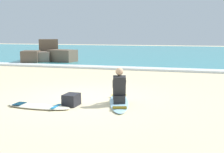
% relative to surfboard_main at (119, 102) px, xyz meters
% --- Properties ---
extents(ground_plane, '(80.00, 80.00, 0.00)m').
position_rel_surfboard_main_xyz_m(ground_plane, '(-1.10, 0.15, -0.04)').
color(ground_plane, beige).
extents(sea, '(80.00, 28.00, 0.10)m').
position_rel_surfboard_main_xyz_m(sea, '(-1.10, 21.20, 0.01)').
color(sea, teal).
rests_on(sea, ground).
extents(breaking_foam, '(80.00, 0.90, 0.11)m').
position_rel_surfboard_main_xyz_m(breaking_foam, '(-1.10, 7.50, 0.02)').
color(breaking_foam, white).
rests_on(breaking_foam, ground).
extents(surfboard_main, '(1.16, 2.52, 0.08)m').
position_rel_surfboard_main_xyz_m(surfboard_main, '(0.00, 0.00, 0.00)').
color(surfboard_main, '#9ED1E5').
rests_on(surfboard_main, ground).
extents(surfer_seated, '(0.51, 0.76, 0.95)m').
position_rel_surfboard_main_xyz_m(surfer_seated, '(0.04, -0.16, 0.40)').
color(surfer_seated, '#232326').
rests_on(surfer_seated, surfboard_main).
extents(surfboard_spare_near, '(1.79, 0.53, 0.08)m').
position_rel_surfboard_main_xyz_m(surfboard_spare_near, '(-1.90, -1.09, 0.00)').
color(surfboard_spare_near, '#EFE5C6').
rests_on(surfboard_spare_near, ground).
extents(rock_outcrop_distant, '(3.48, 3.23, 1.53)m').
position_rel_surfboard_main_xyz_m(rock_outcrop_distant, '(-7.41, 9.61, 0.45)').
color(rock_outcrop_distant, brown).
rests_on(rock_outcrop_distant, ground).
extents(beach_bag, '(0.38, 0.49, 0.32)m').
position_rel_surfboard_main_xyz_m(beach_bag, '(-1.16, -0.66, 0.12)').
color(beach_bag, '#232328').
rests_on(beach_bag, ground).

